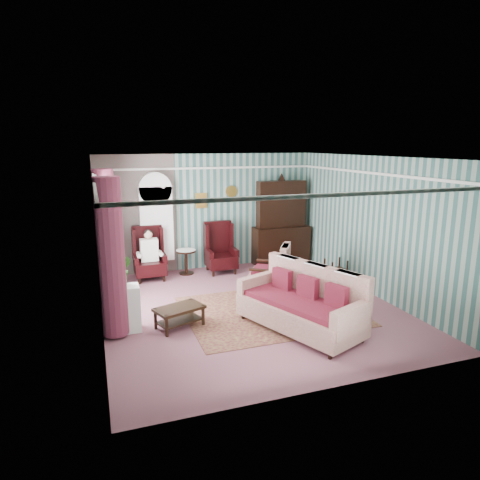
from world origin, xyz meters
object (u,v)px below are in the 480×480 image
object	(u,v)px
plant_stand	(123,309)
floral_armchair	(270,269)
wingback_left	(149,254)
coffee_table	(179,317)
dresser_hutch	(282,220)
round_side_table	(186,262)
seated_woman	(149,255)
wingback_right	(221,248)
sofa	(300,299)
nest_table	(336,270)
bookcase	(157,229)

from	to	relation	value
plant_stand	floral_armchair	bearing A→B (deg)	17.33
wingback_left	coffee_table	xyz separation A→B (m)	(0.13, -2.90, -0.44)
dresser_hutch	plant_stand	size ratio (longest dim) A/B	2.95
round_side_table	coffee_table	world-z (taller)	round_side_table
seated_woman	plant_stand	xyz separation A→B (m)	(-0.80, -2.75, -0.19)
plant_stand	wingback_right	bearing A→B (deg)	47.16
dresser_hutch	sofa	world-z (taller)	dresser_hutch
seated_woman	round_side_table	bearing A→B (deg)	9.46
wingback_left	plant_stand	bearing A→B (deg)	-106.22
round_side_table	sofa	bearing A→B (deg)	-73.32
wingback_left	floral_armchair	distance (m)	2.91
nest_table	plant_stand	bearing A→B (deg)	-166.16
round_side_table	floral_armchair	bearing A→B (deg)	-54.08
dresser_hutch	sofa	size ratio (longest dim) A/B	1.06
bookcase	round_side_table	distance (m)	1.07
nest_table	coffee_table	size ratio (longest dim) A/B	0.65
round_side_table	wingback_left	bearing A→B (deg)	-170.54
wingback_left	wingback_right	size ratio (longest dim) A/B	1.00
dresser_hutch	wingback_right	size ratio (longest dim) A/B	1.89
dresser_hutch	seated_woman	distance (m)	3.56
dresser_hutch	wingback_right	distance (m)	1.86
dresser_hutch	round_side_table	distance (m)	2.75
plant_stand	floral_armchair	distance (m)	3.25
dresser_hutch	sofa	distance (m)	4.26
wingback_left	round_side_table	world-z (taller)	wingback_left
round_side_table	nest_table	bearing A→B (deg)	-28.20
seated_woman	nest_table	distance (m)	4.37
seated_woman	floral_armchair	distance (m)	2.91
nest_table	floral_armchair	distance (m)	1.81
sofa	wingback_right	bearing A→B (deg)	-17.32
bookcase	coffee_table	world-z (taller)	bookcase
coffee_table	floral_armchair	bearing A→B (deg)	27.18
wingback_left	floral_armchair	size ratio (longest dim) A/B	1.16
seated_woman	dresser_hutch	bearing A→B (deg)	4.41
wingback_right	nest_table	xyz separation A→B (m)	(2.32, -1.55, -0.35)
sofa	floral_armchair	bearing A→B (deg)	-29.44
wingback_right	sofa	distance (m)	3.70
wingback_right	floral_armchair	bearing A→B (deg)	-72.85
wingback_left	plant_stand	xyz separation A→B (m)	(-0.80, -2.75, -0.22)
wingback_left	plant_stand	size ratio (longest dim) A/B	1.56
wingback_left	floral_armchair	xyz separation A→B (m)	(2.30, -1.78, -0.09)
round_side_table	sofa	distance (m)	4.01
wingback_left	sofa	xyz separation A→B (m)	(2.05, -3.69, -0.07)
seated_woman	wingback_right	bearing A→B (deg)	0.00
wingback_right	round_side_table	world-z (taller)	wingback_right
bookcase	sofa	size ratio (longest dim) A/B	1.00
seated_woman	floral_armchair	size ratio (longest dim) A/B	1.10
floral_armchair	wingback_right	bearing A→B (deg)	49.55
coffee_table	seated_woman	bearing A→B (deg)	92.48
wingback_right	floral_armchair	world-z (taller)	wingback_right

